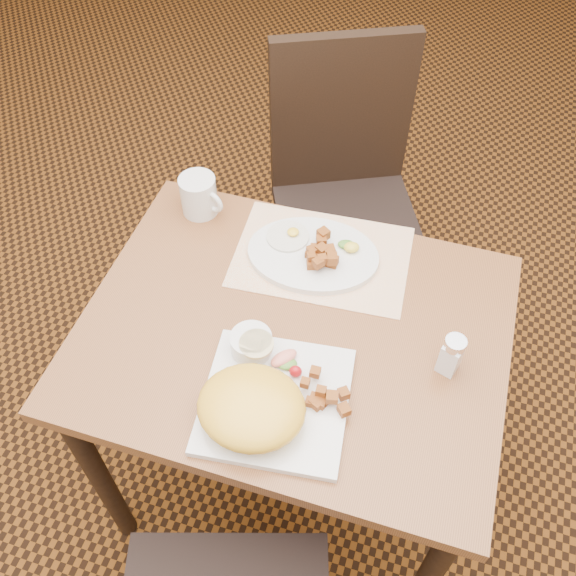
{
  "coord_description": "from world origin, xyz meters",
  "views": [
    {
      "loc": [
        0.22,
        -0.75,
        1.87
      ],
      "look_at": [
        -0.03,
        0.05,
        0.82
      ],
      "focal_mm": 40.0,
      "sensor_mm": 36.0,
      "label": 1
    }
  ],
  "objects_px": {
    "table": "(293,356)",
    "plate_oval": "(313,255)",
    "plate_square": "(275,400)",
    "salt_shaker": "(451,355)",
    "coffee_mug": "(199,195)",
    "chair_far": "(344,185)"
  },
  "relations": [
    {
      "from": "table",
      "to": "salt_shaker",
      "type": "relative_size",
      "value": 9.0
    },
    {
      "from": "table",
      "to": "plate_square",
      "type": "relative_size",
      "value": 3.21
    },
    {
      "from": "chair_far",
      "to": "salt_shaker",
      "type": "height_order",
      "value": "chair_far"
    },
    {
      "from": "plate_square",
      "to": "coffee_mug",
      "type": "xyz_separation_m",
      "value": [
        -0.34,
        0.45,
        0.04
      ]
    },
    {
      "from": "table",
      "to": "plate_oval",
      "type": "xyz_separation_m",
      "value": [
        -0.02,
        0.21,
        0.12
      ]
    },
    {
      "from": "table",
      "to": "salt_shaker",
      "type": "distance_m",
      "value": 0.36
    },
    {
      "from": "plate_square",
      "to": "plate_oval",
      "type": "xyz_separation_m",
      "value": [
        -0.03,
        0.39,
        0.0
      ]
    },
    {
      "from": "chair_far",
      "to": "coffee_mug",
      "type": "relative_size",
      "value": 8.3
    },
    {
      "from": "plate_oval",
      "to": "coffee_mug",
      "type": "relative_size",
      "value": 2.6
    },
    {
      "from": "plate_oval",
      "to": "chair_far",
      "type": "bearing_deg",
      "value": 93.93
    },
    {
      "from": "table",
      "to": "plate_square",
      "type": "xyz_separation_m",
      "value": [
        0.02,
        -0.18,
        0.12
      ]
    },
    {
      "from": "plate_oval",
      "to": "plate_square",
      "type": "bearing_deg",
      "value": -84.99
    },
    {
      "from": "chair_far",
      "to": "plate_oval",
      "type": "distance_m",
      "value": 0.54
    },
    {
      "from": "table",
      "to": "plate_square",
      "type": "height_order",
      "value": "plate_square"
    },
    {
      "from": "chair_far",
      "to": "salt_shaker",
      "type": "relative_size",
      "value": 9.7
    },
    {
      "from": "salt_shaker",
      "to": "coffee_mug",
      "type": "xyz_separation_m",
      "value": [
        -0.65,
        0.28,
        -0.0
      ]
    },
    {
      "from": "table",
      "to": "coffee_mug",
      "type": "height_order",
      "value": "coffee_mug"
    },
    {
      "from": "plate_square",
      "to": "plate_oval",
      "type": "bearing_deg",
      "value": 95.01
    },
    {
      "from": "chair_far",
      "to": "plate_oval",
      "type": "bearing_deg",
      "value": 69.05
    },
    {
      "from": "plate_oval",
      "to": "coffee_mug",
      "type": "bearing_deg",
      "value": 167.37
    },
    {
      "from": "chair_far",
      "to": "table",
      "type": "bearing_deg",
      "value": 69.15
    },
    {
      "from": "plate_square",
      "to": "coffee_mug",
      "type": "relative_size",
      "value": 2.39
    }
  ]
}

